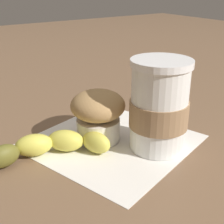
{
  "coord_description": "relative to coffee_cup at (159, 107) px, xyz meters",
  "views": [
    {
      "loc": [
        0.26,
        0.38,
        0.25
      ],
      "look_at": [
        0.0,
        0.0,
        0.05
      ],
      "focal_mm": 50.0,
      "sensor_mm": 36.0,
      "label": 1
    }
  ],
  "objects": [
    {
      "name": "ground_plane",
      "position": [
        0.05,
        -0.06,
        -0.07
      ],
      "size": [
        3.0,
        3.0,
        0.0
      ],
      "primitive_type": "plane",
      "color": "brown"
    },
    {
      "name": "paper_napkin",
      "position": [
        0.05,
        -0.06,
        -0.07
      ],
      "size": [
        0.3,
        0.3,
        0.0
      ],
      "primitive_type": "cube",
      "rotation": [
        0.0,
        0.0,
        0.3
      ],
      "color": "white",
      "rests_on": "ground_plane"
    },
    {
      "name": "coffee_cup",
      "position": [
        0.0,
        0.0,
        0.0
      ],
      "size": [
        0.09,
        0.09,
        0.14
      ],
      "color": "white",
      "rests_on": "paper_napkin"
    },
    {
      "name": "muffin",
      "position": [
        0.06,
        -0.07,
        -0.02
      ],
      "size": [
        0.09,
        0.09,
        0.09
      ],
      "color": "white",
      "rests_on": "paper_napkin"
    },
    {
      "name": "banana",
      "position": [
        0.15,
        -0.07,
        -0.05
      ],
      "size": [
        0.18,
        0.1,
        0.03
      ],
      "color": "#D6CC4C",
      "rests_on": "paper_napkin"
    }
  ]
}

